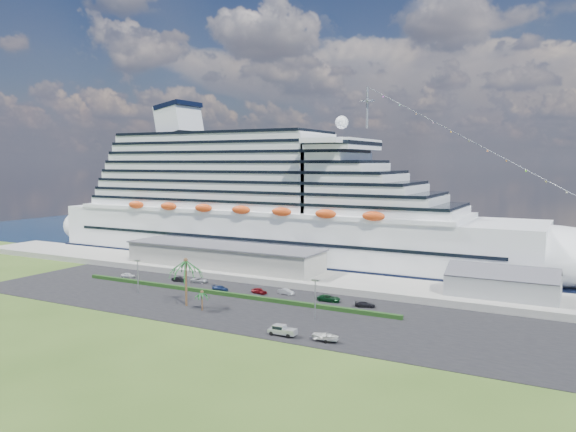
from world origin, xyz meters
The scene contains 22 objects.
ground centered at (0.00, 0.00, 0.00)m, with size 420.00×420.00×0.00m, color #314A18.
asphalt_lot centered at (0.00, 11.00, 0.06)m, with size 140.00×38.00×0.12m, color black.
wharf centered at (0.00, 40.00, 0.90)m, with size 240.00×20.00×1.80m, color gray.
water centered at (0.00, 130.00, 0.01)m, with size 420.00×160.00×0.02m, color black.
cruise_ship centered at (-21.53, 64.00, 16.69)m, with size 191.00×38.00×54.00m.
terminal_building centered at (-25.00, 40.00, 5.01)m, with size 61.00×15.00×6.30m.
port_shed centered at (52.00, 40.00, 4.40)m, with size 24.00×12.31×7.37m.
hedge centered at (-8.00, 16.00, 0.57)m, with size 88.00×1.10×0.90m, color black.
lamp_post_left centered at (-28.00, 8.00, 5.34)m, with size 1.60×0.35×8.27m.
lamp_post_right centered at (20.00, 8.00, 5.34)m, with size 1.60×0.35×8.27m.
palm_tall centered at (-10.00, 4.00, 9.20)m, with size 8.82×8.82×11.13m.
palm_short centered at (-4.50, 2.50, 3.67)m, with size 3.53×3.53×4.56m.
parked_car_0 centered at (-43.69, 20.74, 0.78)m, with size 1.57×3.89×1.33m, color silver.
parked_car_1 centered at (-27.79, 23.29, 0.77)m, with size 1.38×3.96×1.30m, color black.
parked_car_2 centered at (-22.20, 24.90, 0.77)m, with size 2.14×4.65×1.29m, color #A4A6AD.
parked_car_3 centered at (-11.83, 19.72, 0.76)m, with size 1.80×4.43×1.29m, color navy.
parked_car_4 centered at (-1.62, 21.61, 0.83)m, with size 1.67×4.16×1.42m, color #5F0C11.
parked_car_5 centered at (4.59, 24.01, 0.80)m, with size 1.45×4.16×1.37m, color #989A9E.
parked_car_6 centered at (16.54, 22.72, 0.87)m, with size 2.49×5.39×1.50m, color black.
parked_car_7 centered at (25.68, 21.86, 0.78)m, with size 1.84×4.53×1.32m, color black.
pickup_truck centered at (19.29, -4.73, 1.18)m, with size 5.52×2.21×1.92m.
boat_trailer centered at (27.93, -4.24, 1.19)m, with size 5.80×4.14×1.62m.
Camera 1 is at (68.20, -93.61, 32.30)m, focal length 35.00 mm.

